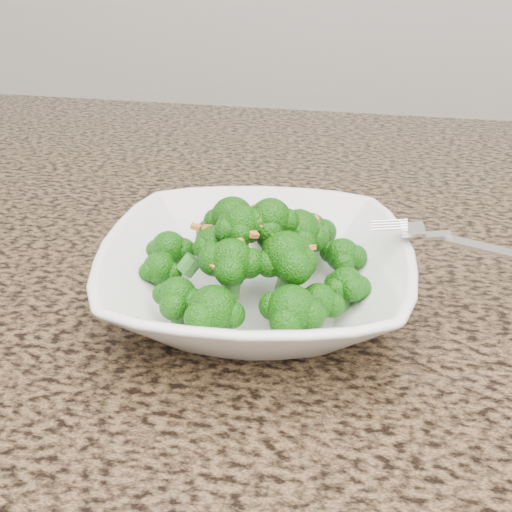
# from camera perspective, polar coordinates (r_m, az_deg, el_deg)

# --- Properties ---
(granite_counter) EXTENTS (1.64, 1.04, 0.03)m
(granite_counter) POSITION_cam_1_polar(r_m,az_deg,el_deg) (0.62, 3.76, -1.58)
(granite_counter) COLOR brown
(granite_counter) RESTS_ON cabinet
(bowl) EXTENTS (0.28, 0.28, 0.06)m
(bowl) POSITION_cam_1_polar(r_m,az_deg,el_deg) (0.52, -0.00, -1.87)
(bowl) COLOR white
(bowl) RESTS_ON granite_counter
(broccoli_pile) EXTENTS (0.22, 0.22, 0.06)m
(broccoli_pile) POSITION_cam_1_polar(r_m,az_deg,el_deg) (0.49, -0.00, 4.34)
(broccoli_pile) COLOR #17610B
(broccoli_pile) RESTS_ON bowl
(garlic_topping) EXTENTS (0.13, 0.13, 0.01)m
(garlic_topping) POSITION_cam_1_polar(r_m,az_deg,el_deg) (0.48, -0.00, 8.08)
(garlic_topping) COLOR orange
(garlic_topping) RESTS_ON broccoli_pile
(fork) EXTENTS (0.19, 0.05, 0.01)m
(fork) POSITION_cam_1_polar(r_m,az_deg,el_deg) (0.53, 16.18, 1.71)
(fork) COLOR silver
(fork) RESTS_ON bowl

